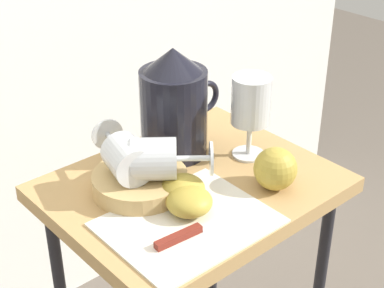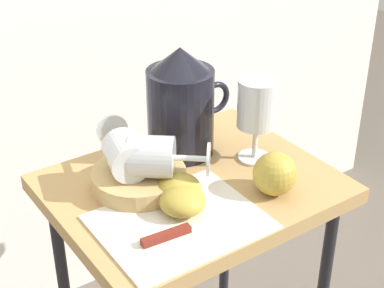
% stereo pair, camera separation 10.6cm
% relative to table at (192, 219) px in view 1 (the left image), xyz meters
% --- Properties ---
extents(table, '(0.50, 0.40, 0.69)m').
position_rel_table_xyz_m(table, '(0.00, 0.00, 0.00)').
color(table, tan).
rests_on(table, ground_plane).
extents(linen_napkin, '(0.27, 0.22, 0.00)m').
position_rel_table_xyz_m(linen_napkin, '(-0.09, -0.09, 0.09)').
color(linen_napkin, silver).
rests_on(linen_napkin, table).
extents(basket_tray, '(0.17, 0.17, 0.03)m').
position_rel_table_xyz_m(basket_tray, '(-0.09, 0.04, 0.10)').
color(basket_tray, tan).
rests_on(basket_tray, table).
extents(pitcher, '(0.18, 0.13, 0.22)m').
position_rel_table_xyz_m(pitcher, '(0.05, 0.11, 0.17)').
color(pitcher, black).
rests_on(pitcher, table).
extents(wine_glass_upright, '(0.08, 0.08, 0.17)m').
position_rel_table_xyz_m(wine_glass_upright, '(0.15, 0.00, 0.19)').
color(wine_glass_upright, silver).
rests_on(wine_glass_upright, table).
extents(wine_glass_tipped_near, '(0.15, 0.14, 0.08)m').
position_rel_table_xyz_m(wine_glass_tipped_near, '(-0.07, 0.01, 0.16)').
color(wine_glass_tipped_near, silver).
rests_on(wine_glass_tipped_near, basket_tray).
extents(wine_glass_tipped_far, '(0.10, 0.16, 0.07)m').
position_rel_table_xyz_m(wine_glass_tipped_far, '(-0.11, 0.05, 0.15)').
color(wine_glass_tipped_far, silver).
rests_on(wine_glass_tipped_far, basket_tray).
extents(apple_half_left, '(0.08, 0.08, 0.04)m').
position_rel_table_xyz_m(apple_half_left, '(-0.07, -0.07, 0.11)').
color(apple_half_left, '#B29938').
rests_on(apple_half_left, linen_napkin).
extents(apple_half_right, '(0.08, 0.08, 0.04)m').
position_rel_table_xyz_m(apple_half_right, '(-0.05, -0.04, 0.11)').
color(apple_half_right, '#B29938').
rests_on(apple_half_right, linen_napkin).
extents(apple_whole, '(0.08, 0.08, 0.08)m').
position_rel_table_xyz_m(apple_whole, '(0.10, -0.11, 0.12)').
color(apple_whole, '#B29938').
rests_on(apple_whole, table).
extents(knife, '(0.21, 0.03, 0.01)m').
position_rel_table_xyz_m(knife, '(-0.10, -0.12, 0.09)').
color(knife, silver).
rests_on(knife, linen_napkin).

